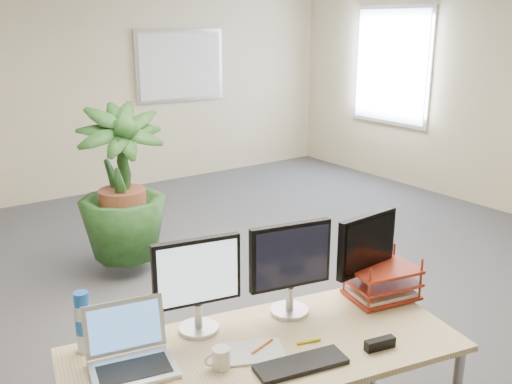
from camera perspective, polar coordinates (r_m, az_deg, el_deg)
floor at (r=4.40m, az=4.10°, el=-12.08°), size 8.00×8.00×0.00m
back_wall at (r=7.42m, az=-15.97°, el=10.13°), size 7.00×0.04×2.70m
whiteboard at (r=7.86m, az=-7.58°, el=12.41°), size 1.30×0.04×0.95m
window at (r=7.95m, az=13.37°, el=12.16°), size 0.04×1.30×1.55m
desk at (r=2.84m, az=0.10°, el=-16.74°), size 1.91×1.11×0.69m
floor_plant at (r=4.93m, az=-13.26°, el=0.18°), size 1.00×1.00×1.50m
monitor_left at (r=2.70m, az=-5.89°, el=-8.65°), size 0.42×0.19×0.47m
monitor_right at (r=2.85m, az=3.46°, el=-7.06°), size 0.43×0.20×0.48m
monitor_dark at (r=3.08m, az=11.00°, el=-5.70°), size 0.42×0.19×0.46m
laptop at (r=2.59m, az=-12.49°, el=-15.33°), size 0.41×0.37×0.25m
keyboard at (r=2.56m, az=4.52°, el=-16.79°), size 0.43×0.22×0.02m
coffee_mug at (r=2.53m, az=-3.57°, el=-16.24°), size 0.12×0.08×0.09m
spiral_notebook at (r=2.64m, az=-0.10°, el=-15.71°), size 0.31×0.28×0.01m
orange_pen at (r=2.66m, az=0.64°, el=-15.16°), size 0.14×0.05×0.01m
yellow_highlighter at (r=2.72m, az=5.28°, el=-14.64°), size 0.12×0.05×0.02m
water_bottle at (r=2.71m, az=-16.87°, el=-12.41°), size 0.07×0.07×0.28m
letter_tray at (r=3.16m, az=12.44°, el=-8.98°), size 0.40×0.33×0.17m
stapler at (r=2.72m, az=12.28°, el=-14.61°), size 0.15×0.07×0.05m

